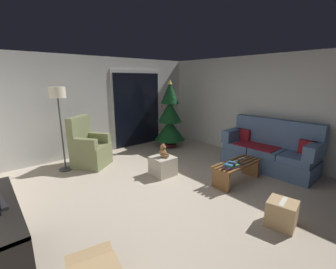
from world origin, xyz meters
name	(u,v)px	position (x,y,z in m)	size (l,w,h in m)	color
ground_plane	(176,192)	(0.00, 0.00, 0.00)	(7.00, 7.00, 0.00)	#B2A38E
wall_back	(99,106)	(0.00, 3.06, 1.25)	(5.72, 0.12, 2.50)	beige
wall_right	(264,108)	(2.86, 0.00, 1.25)	(0.12, 6.00, 2.50)	beige
patio_door_frame	(137,108)	(1.14, 2.99, 1.10)	(1.60, 0.02, 2.20)	silver
patio_door_glass	(138,110)	(1.14, 2.97, 1.05)	(1.50, 0.02, 2.10)	black
couch	(269,151)	(2.32, -0.49, 0.40)	(0.84, 1.96, 1.08)	slate
coffee_table	(237,169)	(1.16, -0.44, 0.27)	(1.10, 0.40, 0.40)	brown
remote_graphite	(241,164)	(1.14, -0.54, 0.41)	(0.04, 0.16, 0.02)	#333338
remote_white	(242,158)	(1.40, -0.39, 0.41)	(0.04, 0.16, 0.02)	silver
remote_silver	(235,162)	(1.14, -0.41, 0.41)	(0.04, 0.16, 0.02)	#ADADB2
book_stack	(231,165)	(0.85, -0.51, 0.44)	(0.29, 0.23, 0.08)	#6B3D7A
cell_phone	(232,163)	(0.85, -0.53, 0.49)	(0.07, 0.14, 0.01)	black
christmas_tree	(170,118)	(1.70, 2.17, 0.85)	(0.87, 0.87, 1.92)	#4C1E19
armchair	(89,149)	(-0.66, 2.22, 0.40)	(0.96, 0.96, 1.13)	olive
floor_lamp	(58,101)	(-1.18, 2.31, 1.51)	(0.32, 0.32, 1.78)	#2D2D30
ottoman	(163,166)	(0.29, 0.73, 0.19)	(0.44, 0.44, 0.39)	#B2A893
teddy_bear_chestnut	(163,151)	(0.30, 0.73, 0.51)	(0.21, 0.22, 0.29)	brown
cardboard_box_taped_mid_floor	(282,213)	(0.46, -1.61, 0.18)	(0.40, 0.42, 0.36)	tan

